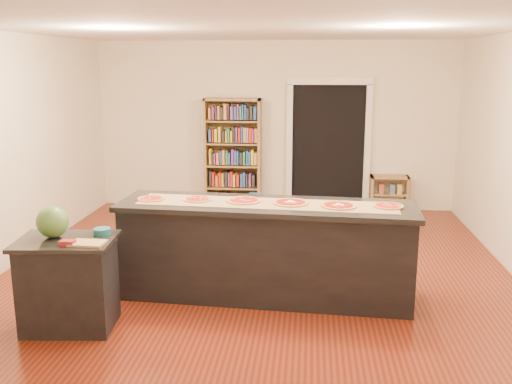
# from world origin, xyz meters

# --- Properties ---
(room) EXTENTS (6.00, 7.00, 2.80)m
(room) POSITION_xyz_m (0.00, 0.00, 1.40)
(room) COLOR #EDE4C7
(room) RESTS_ON ground
(doorway) EXTENTS (1.40, 0.09, 2.21)m
(doorway) POSITION_xyz_m (0.90, 3.46, 1.20)
(doorway) COLOR black
(doorway) RESTS_ON room
(kitchen_island) EXTENTS (3.08, 0.83, 1.02)m
(kitchen_island) POSITION_xyz_m (0.17, -0.40, 0.51)
(kitchen_island) COLOR black
(kitchen_island) RESTS_ON ground
(side_counter) EXTENTS (0.87, 0.64, 0.86)m
(side_counter) POSITION_xyz_m (-1.60, -1.31, 0.44)
(side_counter) COLOR black
(side_counter) RESTS_ON ground
(bookshelf) EXTENTS (0.94, 0.33, 1.87)m
(bookshelf) POSITION_xyz_m (-0.69, 3.28, 0.94)
(bookshelf) COLOR #9B7F4B
(bookshelf) RESTS_ON ground
(low_shelf) EXTENTS (0.62, 0.27, 0.62)m
(low_shelf) POSITION_xyz_m (1.92, 3.32, 0.31)
(low_shelf) COLOR #9B7F4B
(low_shelf) RESTS_ON ground
(waste_bin) EXTENTS (0.22, 0.22, 0.32)m
(waste_bin) POSITION_xyz_m (-0.30, 3.18, 0.16)
(waste_bin) COLOR #5F92D5
(waste_bin) RESTS_ON ground
(kraft_paper) EXTENTS (2.70, 0.65, 0.00)m
(kraft_paper) POSITION_xyz_m (0.17, -0.40, 1.02)
(kraft_paper) COLOR #957B4D
(kraft_paper) RESTS_ON kitchen_island
(watermelon) EXTENTS (0.29, 0.29, 0.29)m
(watermelon) POSITION_xyz_m (-1.74, -1.26, 1.01)
(watermelon) COLOR #144214
(watermelon) RESTS_ON side_counter
(cutting_board) EXTENTS (0.31, 0.21, 0.02)m
(cutting_board) POSITION_xyz_m (-1.34, -1.44, 0.87)
(cutting_board) COLOR tan
(cutting_board) RESTS_ON side_counter
(package_red) EXTENTS (0.13, 0.09, 0.05)m
(package_red) POSITION_xyz_m (-1.51, -1.48, 0.89)
(package_red) COLOR maroon
(package_red) RESTS_ON side_counter
(package_teal) EXTENTS (0.16, 0.16, 0.06)m
(package_teal) POSITION_xyz_m (-1.32, -1.13, 0.89)
(package_teal) COLOR #195966
(package_teal) RESTS_ON side_counter
(pizza_a) EXTENTS (0.29, 0.29, 0.02)m
(pizza_a) POSITION_xyz_m (-1.06, -0.35, 1.03)
(pizza_a) COLOR #C1864A
(pizza_a) RESTS_ON kitchen_island
(pizza_b) EXTENTS (0.29, 0.29, 0.02)m
(pizza_b) POSITION_xyz_m (-0.57, -0.33, 1.03)
(pizza_b) COLOR #C1864A
(pizza_b) RESTS_ON kitchen_island
(pizza_c) EXTENTS (0.35, 0.35, 0.02)m
(pizza_c) POSITION_xyz_m (-0.08, -0.34, 1.03)
(pizza_c) COLOR #C1864A
(pizza_c) RESTS_ON kitchen_island
(pizza_d) EXTENTS (0.35, 0.35, 0.02)m
(pizza_d) POSITION_xyz_m (0.41, -0.39, 1.03)
(pizza_d) COLOR #C1864A
(pizza_d) RESTS_ON kitchen_island
(pizza_e) EXTENTS (0.35, 0.35, 0.02)m
(pizza_e) POSITION_xyz_m (0.90, -0.47, 1.03)
(pizza_e) COLOR #C1864A
(pizza_e) RESTS_ON kitchen_island
(pizza_f) EXTENTS (0.30, 0.30, 0.02)m
(pizza_f) POSITION_xyz_m (1.40, -0.43, 1.03)
(pizza_f) COLOR #C1864A
(pizza_f) RESTS_ON kitchen_island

